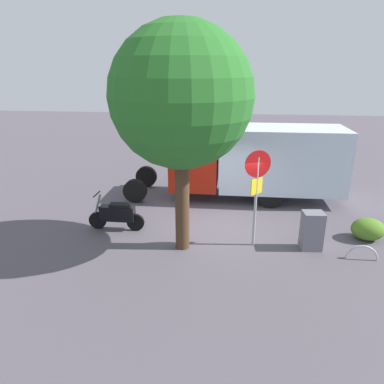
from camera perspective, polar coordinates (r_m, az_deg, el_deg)
The scene contains 8 objects.
ground_plane at distance 11.57m, azimuth 4.03°, elevation -5.92°, with size 60.00×60.00×0.00m, color #524B55.
box_truck_near at distance 13.96m, azimuth 10.09°, elevation 5.18°, with size 8.28×2.23×2.82m.
motorcycle at distance 11.56m, azimuth -11.90°, elevation -3.52°, with size 1.81×0.55×1.20m.
stop_sign at distance 9.99m, azimuth 10.32°, elevation 1.28°, with size 0.71×0.33×2.84m.
street_tree at distance 9.25m, azimuth -1.74°, elevation 14.90°, with size 3.69×3.69×6.08m.
utility_cabinet at distance 10.69m, azimuth 18.64°, elevation -5.89°, with size 0.57×0.48×1.12m, color slate.
bike_rack_hoop at distance 10.87m, azimuth 25.47°, elevation -9.69°, with size 0.85×0.85×0.05m, color #B7B7BC.
shrub_near_sign at distance 11.98m, azimuth 26.34°, elevation -5.35°, with size 0.98×0.80×0.67m, color #4E7A23.
Camera 1 is at (-0.39, 10.45, 4.94)m, focal length 33.32 mm.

